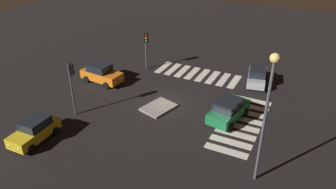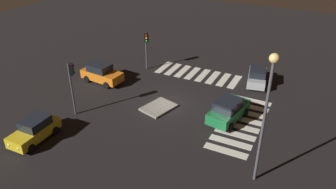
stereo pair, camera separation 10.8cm
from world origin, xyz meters
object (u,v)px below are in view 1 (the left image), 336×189
object	(u,v)px
traffic_island	(159,107)
car_green	(228,110)
traffic_light_north	(146,42)
traffic_light_west	(72,77)
car_yellow	(35,130)
street_lamp	(268,101)
car_orange	(101,74)
car_silver	(257,76)

from	to	relation	value
traffic_island	car_green	bearing A→B (deg)	-80.67
car_green	traffic_light_north	distance (m)	12.55
car_green	traffic_light_west	world-z (taller)	traffic_light_west
car_green	car_yellow	bearing A→B (deg)	137.38
car_yellow	traffic_light_west	bearing A→B (deg)	174.19
traffic_light_west	street_lamp	bearing A→B (deg)	-42.14
traffic_island	car_green	world-z (taller)	car_green
traffic_light_north	street_lamp	size ratio (longest dim) A/B	0.48
car_orange	car_green	xyz separation A→B (m)	(-1.09, -13.48, 0.02)
car_orange	car_green	size ratio (longest dim) A/B	0.96
car_silver	street_lamp	bearing A→B (deg)	-177.12
car_orange	car_silver	bearing A→B (deg)	29.67
car_silver	traffic_light_west	bearing A→B (deg)	125.14
street_lamp	traffic_light_west	bearing A→B (deg)	86.05
car_orange	traffic_light_north	world-z (taller)	traffic_light_north
car_orange	street_lamp	distance (m)	19.15
car_green	traffic_light_west	size ratio (longest dim) A/B	0.99
traffic_light_north	car_yellow	bearing A→B (deg)	-47.72
car_orange	traffic_island	bearing A→B (deg)	-10.15
car_orange	traffic_light_north	distance (m)	5.74
car_orange	traffic_light_west	size ratio (longest dim) A/B	0.95
traffic_light_north	street_lamp	world-z (taller)	street_lamp
car_silver	street_lamp	size ratio (longest dim) A/B	0.48
car_green	traffic_light_west	xyz separation A→B (m)	(-4.85, 11.68, 2.56)
car_silver	street_lamp	distance (m)	14.63
traffic_light_north	car_orange	bearing A→B (deg)	-72.20
traffic_island	car_orange	distance (m)	7.88
traffic_light_north	street_lamp	bearing A→B (deg)	7.89
car_yellow	traffic_light_north	distance (m)	15.02
car_green	car_orange	bearing A→B (deg)	95.74
traffic_island	car_silver	bearing A→B (deg)	-37.43
car_silver	car_green	bearing A→B (deg)	165.52
car_orange	car_silver	xyz separation A→B (m)	(6.42, -14.06, -0.06)
car_green	traffic_light_north	xyz separation A→B (m)	(5.74, 10.94, 2.18)
car_green	car_silver	bearing A→B (deg)	5.99
traffic_light_west	car_green	bearing A→B (deg)	-15.65
car_yellow	street_lamp	size ratio (longest dim) A/B	0.47
car_silver	traffic_light_west	world-z (taller)	traffic_light_west
car_orange	street_lamp	size ratio (longest dim) A/B	0.51
traffic_island	car_silver	size ratio (longest dim) A/B	0.79
traffic_island	traffic_light_north	size ratio (longest dim) A/B	0.80
traffic_light_west	car_yellow	bearing A→B (deg)	-132.80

